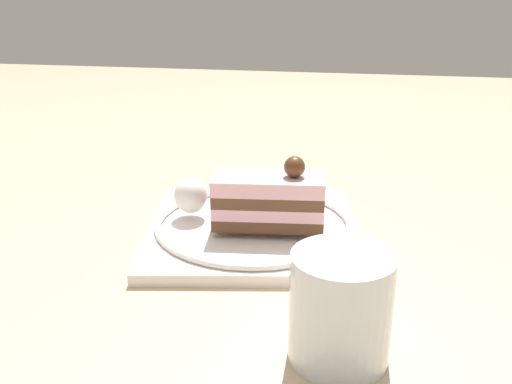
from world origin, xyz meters
TOP-DOWN VIEW (x-y plane):
  - ground_plane at (0.00, 0.00)m, footprint 2.40×2.40m
  - dessert_plate at (-0.00, -0.03)m, footprint 0.24×0.24m
  - cake_slice at (-0.02, -0.02)m, footprint 0.11×0.06m
  - whipped_cream_dollop at (0.07, -0.04)m, footprint 0.03×0.03m
  - fork at (0.03, -0.11)m, footprint 0.02×0.13m
  - drink_glass_near at (-0.10, 0.15)m, footprint 0.07×0.07m

SIDE VIEW (x-z plane):
  - ground_plane at x=0.00m, z-range 0.00..0.00m
  - dessert_plate at x=0.00m, z-range 0.00..0.02m
  - fork at x=0.03m, z-range 0.02..0.02m
  - drink_glass_near at x=-0.10m, z-range 0.00..0.07m
  - whipped_cream_dollop at x=0.07m, z-range 0.02..0.05m
  - cake_slice at x=-0.02m, z-range 0.01..0.08m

